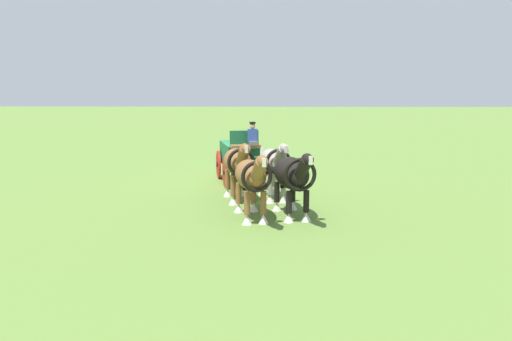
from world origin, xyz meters
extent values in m
plane|color=olive|center=(0.00, 0.00, 0.00)|extent=(220.00, 220.00, 0.00)
cube|color=#195B38|center=(0.00, 0.00, 1.21)|extent=(3.07, 1.93, 0.97)
cube|color=brown|center=(1.62, 0.39, 1.74)|extent=(0.82, 1.27, 0.12)
cube|color=#195B38|center=(2.01, 0.49, 1.08)|extent=(0.48, 1.07, 0.60)
cube|color=#195B38|center=(1.33, 0.32, 2.07)|extent=(0.33, 1.15, 0.55)
cube|color=red|center=(0.00, 0.00, 0.63)|extent=(3.08, 0.89, 0.16)
cylinder|color=red|center=(0.93, 1.00, 0.63)|extent=(1.24, 0.37, 1.25)
cylinder|color=black|center=(0.93, 1.00, 0.63)|extent=(0.24, 0.22, 0.20)
cylinder|color=red|center=(1.28, -0.46, 0.63)|extent=(1.24, 0.37, 1.25)
cylinder|color=black|center=(1.28, -0.46, 0.63)|extent=(0.24, 0.22, 0.20)
cylinder|color=red|center=(-1.28, 0.46, 0.63)|extent=(1.24, 0.37, 1.25)
cylinder|color=black|center=(-1.28, 0.46, 0.63)|extent=(0.24, 0.22, 0.20)
cylinder|color=red|center=(-0.93, -1.00, 0.63)|extent=(1.24, 0.37, 1.25)
cylinder|color=black|center=(-0.93, -1.00, 0.63)|extent=(0.24, 0.22, 0.20)
cylinder|color=brown|center=(2.64, 0.64, 0.68)|extent=(2.55, 0.71, 0.10)
cube|color=slate|center=(1.67, 0.70, 1.88)|extent=(0.46, 0.41, 0.16)
cube|color=#334C99|center=(1.56, 0.67, 2.15)|extent=(0.32, 0.41, 0.55)
sphere|color=tan|center=(1.56, 0.67, 2.54)|extent=(0.22, 0.22, 0.22)
cylinder|color=black|center=(1.56, 0.67, 2.67)|extent=(0.24, 0.24, 0.08)
ellipsoid|color=#9E998E|center=(3.37, 1.49, 1.39)|extent=(2.15, 1.32, 0.88)
cylinder|color=#9E998E|center=(3.99, 1.89, 0.66)|extent=(0.18, 0.18, 0.72)
cone|color=silver|center=(3.99, 1.89, 0.15)|extent=(0.30, 0.30, 0.31)
cylinder|color=#9E998E|center=(4.10, 1.42, 0.66)|extent=(0.18, 0.18, 0.72)
cone|color=silver|center=(4.10, 1.42, 0.15)|extent=(0.30, 0.30, 0.31)
cylinder|color=#9E998E|center=(2.63, 1.56, 0.66)|extent=(0.18, 0.18, 0.72)
cone|color=silver|center=(2.63, 1.56, 0.15)|extent=(0.30, 0.30, 0.31)
cylinder|color=#9E998E|center=(2.74, 1.09, 0.66)|extent=(0.18, 0.18, 0.72)
cone|color=silver|center=(2.74, 1.09, 0.15)|extent=(0.30, 0.30, 0.31)
cylinder|color=#9E998E|center=(4.60, 1.79, 1.78)|extent=(1.00, 0.57, 0.81)
ellipsoid|color=#9E998E|center=(4.96, 1.87, 2.04)|extent=(0.64, 0.39, 0.32)
cube|color=silver|center=(5.23, 1.94, 2.04)|extent=(0.08, 0.11, 0.24)
torus|color=black|center=(4.24, 1.70, 1.49)|extent=(0.33, 0.91, 0.91)
cylinder|color=black|center=(2.35, 1.24, 1.09)|extent=(0.14, 0.14, 0.80)
ellipsoid|color=brown|center=(3.67, 0.22, 1.41)|extent=(2.17, 1.39, 0.94)
cylinder|color=brown|center=(4.29, 0.64, 0.66)|extent=(0.18, 0.18, 0.71)
cone|color=silver|center=(4.29, 0.64, 0.15)|extent=(0.30, 0.30, 0.30)
cylinder|color=brown|center=(4.41, 0.14, 0.66)|extent=(0.18, 0.18, 0.71)
cone|color=silver|center=(4.41, 0.14, 0.15)|extent=(0.30, 0.30, 0.30)
cylinder|color=brown|center=(2.93, 0.31, 0.66)|extent=(0.18, 0.18, 0.71)
cone|color=silver|center=(2.93, 0.31, 0.15)|extent=(0.30, 0.30, 0.30)
cylinder|color=brown|center=(3.05, -0.19, 0.66)|extent=(0.18, 0.18, 0.71)
cone|color=silver|center=(3.05, -0.19, 0.15)|extent=(0.30, 0.30, 0.30)
cylinder|color=brown|center=(4.91, 0.52, 1.81)|extent=(1.00, 0.57, 0.81)
ellipsoid|color=brown|center=(5.26, 0.61, 2.07)|extent=(0.64, 0.39, 0.32)
cube|color=silver|center=(5.54, 0.68, 2.07)|extent=(0.08, 0.11, 0.24)
torus|color=black|center=(4.55, 0.44, 1.51)|extent=(0.35, 0.97, 0.97)
cylinder|color=black|center=(2.65, -0.02, 1.11)|extent=(0.14, 0.14, 0.80)
ellipsoid|color=black|center=(5.89, 2.10, 1.37)|extent=(2.35, 1.47, 0.99)
cylinder|color=black|center=(6.57, 2.54, 0.62)|extent=(0.18, 0.18, 0.67)
cone|color=silver|center=(6.57, 2.54, 0.14)|extent=(0.30, 0.30, 0.29)
cylinder|color=black|center=(6.70, 2.02, 0.62)|extent=(0.18, 0.18, 0.67)
cone|color=silver|center=(6.70, 2.02, 0.14)|extent=(0.30, 0.30, 0.29)
cylinder|color=black|center=(5.09, 2.18, 0.62)|extent=(0.18, 0.18, 0.67)
cone|color=silver|center=(5.09, 2.18, 0.14)|extent=(0.30, 0.30, 0.29)
cylinder|color=black|center=(5.22, 1.66, 0.62)|extent=(0.18, 0.18, 0.67)
cone|color=silver|center=(5.22, 1.66, 0.14)|extent=(0.30, 0.30, 0.29)
cylinder|color=black|center=(7.20, 2.42, 1.78)|extent=(1.00, 0.57, 0.81)
ellipsoid|color=black|center=(7.56, 2.51, 2.04)|extent=(0.64, 0.39, 0.32)
cube|color=silver|center=(7.83, 2.57, 2.04)|extent=(0.08, 0.11, 0.24)
torus|color=black|center=(6.84, 2.33, 1.47)|extent=(0.35, 1.01, 1.01)
cylinder|color=black|center=(4.79, 1.83, 1.07)|extent=(0.14, 0.14, 0.80)
ellipsoid|color=brown|center=(6.20, 0.84, 1.37)|extent=(2.35, 1.39, 0.90)
cylinder|color=brown|center=(6.89, 1.26, 0.64)|extent=(0.18, 0.18, 0.69)
cone|color=silver|center=(6.89, 1.26, 0.15)|extent=(0.30, 0.30, 0.30)
cylinder|color=brown|center=(7.01, 0.78, 0.64)|extent=(0.18, 0.18, 0.69)
cone|color=silver|center=(7.01, 0.78, 0.15)|extent=(0.30, 0.30, 0.30)
cylinder|color=brown|center=(5.39, 0.90, 0.64)|extent=(0.18, 0.18, 0.69)
cone|color=silver|center=(5.39, 0.90, 0.15)|extent=(0.30, 0.30, 0.30)
cylinder|color=brown|center=(5.51, 0.42, 0.64)|extent=(0.18, 0.18, 0.69)
cone|color=silver|center=(5.51, 0.42, 0.15)|extent=(0.30, 0.30, 0.30)
cylinder|color=brown|center=(7.52, 1.16, 1.76)|extent=(1.00, 0.57, 0.81)
ellipsoid|color=brown|center=(7.88, 1.25, 2.02)|extent=(0.64, 0.39, 0.32)
cube|color=silver|center=(8.15, 1.31, 2.02)|extent=(0.08, 0.11, 0.24)
torus|color=black|center=(7.16, 1.07, 1.47)|extent=(0.34, 0.93, 0.93)
cylinder|color=black|center=(5.08, 0.57, 1.07)|extent=(0.14, 0.14, 0.80)
cube|color=silver|center=(-4.98, 0.47, 0.55)|extent=(3.08, 0.99, 1.10)
camera|label=1|loc=(21.34, 1.66, 3.89)|focal=35.07mm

